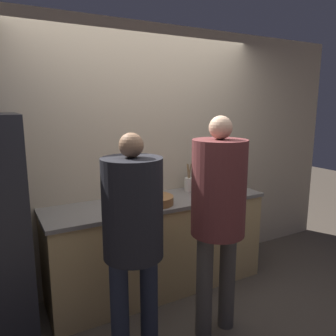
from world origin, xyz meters
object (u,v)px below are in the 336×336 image
(bottle_dark, at_px, (199,184))
(utensil_crock, at_px, (189,184))
(person_left, at_px, (133,225))
(bottle_red, at_px, (196,188))
(person_center, at_px, (218,204))
(cup_white, at_px, (130,195))
(fruit_bowl, at_px, (154,200))
(cup_blue, at_px, (197,185))
(bottle_clear, at_px, (223,182))

(bottle_dark, bearing_deg, utensil_crock, 133.99)
(utensil_crock, bearing_deg, person_left, -138.84)
(person_left, height_order, utensil_crock, person_left)
(bottle_red, distance_m, bottle_dark, 0.12)
(person_left, height_order, person_center, person_center)
(utensil_crock, relative_size, bottle_red, 1.88)
(bottle_red, xyz_separation_m, cup_white, (-0.66, 0.14, -0.02))
(bottle_red, height_order, cup_white, bottle_red)
(utensil_crock, bearing_deg, person_center, -109.58)
(fruit_bowl, bearing_deg, cup_blue, 21.95)
(fruit_bowl, distance_m, bottle_red, 0.54)
(bottle_clear, bearing_deg, cup_blue, 132.92)
(person_left, relative_size, bottle_dark, 8.25)
(person_center, height_order, cup_white, person_center)
(utensil_crock, height_order, bottle_dark, utensil_crock)
(bottle_clear, distance_m, cup_blue, 0.29)
(bottle_dark, xyz_separation_m, cup_white, (-0.75, 0.07, -0.04))
(bottle_clear, bearing_deg, person_left, -152.30)
(person_left, distance_m, bottle_red, 1.25)
(bottle_clear, xyz_separation_m, cup_blue, (-0.20, 0.21, -0.06))
(fruit_bowl, bearing_deg, utensil_crock, 24.55)
(bottle_red, xyz_separation_m, bottle_clear, (0.32, -0.04, 0.04))
(person_left, height_order, fruit_bowl, person_left)
(person_left, height_order, bottle_dark, person_left)
(bottle_clear, height_order, bottle_dark, bottle_clear)
(person_left, xyz_separation_m, utensil_crock, (1.02, 0.89, -0.02))
(bottle_red, bearing_deg, person_center, -112.29)
(bottle_dark, bearing_deg, bottle_red, -141.47)
(fruit_bowl, height_order, utensil_crock, utensil_crock)
(person_left, bearing_deg, cup_white, 68.84)
(bottle_dark, bearing_deg, fruit_bowl, -165.03)
(bottle_red, height_order, cup_blue, bottle_red)
(bottle_red, distance_m, bottle_clear, 0.32)
(fruit_bowl, xyz_separation_m, utensil_crock, (0.54, 0.25, 0.04))
(fruit_bowl, bearing_deg, cup_white, 120.50)
(utensil_crock, distance_m, cup_white, 0.68)
(fruit_bowl, height_order, cup_blue, fruit_bowl)
(bottle_clear, distance_m, cup_white, 1.00)
(utensil_crock, bearing_deg, fruit_bowl, -155.45)
(cup_blue, bearing_deg, cup_white, -178.09)
(person_left, relative_size, utensil_crock, 5.61)
(person_center, distance_m, cup_white, 1.00)
(person_center, height_order, fruit_bowl, person_center)
(person_center, bearing_deg, person_left, 175.38)
(fruit_bowl, bearing_deg, bottle_clear, 3.49)
(utensil_crock, height_order, bottle_red, utensil_crock)
(bottle_clear, bearing_deg, bottle_dark, 153.54)
(bottle_red, height_order, bottle_dark, bottle_dark)
(utensil_crock, bearing_deg, cup_blue, 8.03)
(bottle_dark, bearing_deg, person_left, -143.59)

